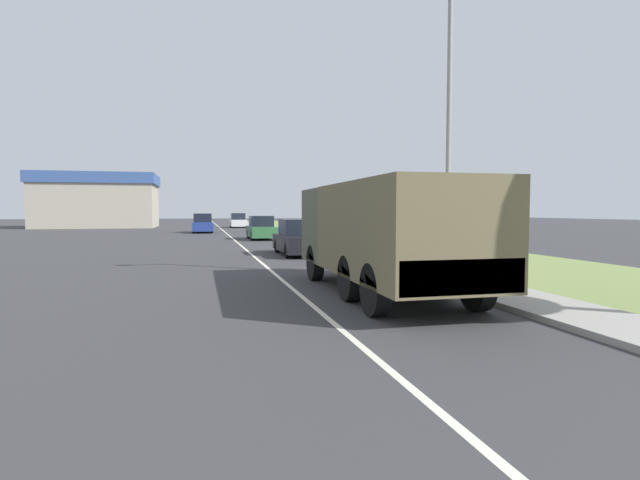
% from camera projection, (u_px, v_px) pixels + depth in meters
% --- Properties ---
extents(ground_plane, '(180.00, 180.00, 0.00)m').
position_uv_depth(ground_plane, '(230.00, 237.00, 38.13)').
color(ground_plane, '#38383A').
extents(lane_centre_stripe, '(0.12, 120.00, 0.00)m').
position_uv_depth(lane_centre_stripe, '(230.00, 237.00, 38.13)').
color(lane_centre_stripe, silver).
rests_on(lane_centre_stripe, ground).
extents(sidewalk_right, '(1.80, 120.00, 0.12)m').
position_uv_depth(sidewalk_right, '(288.00, 235.00, 39.18)').
color(sidewalk_right, '#9E9B93').
rests_on(sidewalk_right, ground).
extents(grass_strip_right, '(7.00, 120.00, 0.02)m').
position_uv_depth(grass_strip_right, '(342.00, 235.00, 40.22)').
color(grass_strip_right, olive).
rests_on(grass_strip_right, ground).
extents(military_truck, '(2.43, 7.52, 2.61)m').
position_uv_depth(military_truck, '(384.00, 230.00, 11.85)').
color(military_truck, '#474C38').
rests_on(military_truck, ground).
extents(car_nearest_ahead, '(1.79, 4.48, 1.60)m').
position_uv_depth(car_nearest_ahead, '(299.00, 239.00, 22.44)').
color(car_nearest_ahead, black).
rests_on(car_nearest_ahead, ground).
extents(car_second_ahead, '(1.73, 4.38, 1.62)m').
position_uv_depth(car_second_ahead, '(261.00, 229.00, 34.58)').
color(car_second_ahead, '#336B3D').
rests_on(car_second_ahead, ground).
extents(car_third_ahead, '(1.78, 4.41, 1.73)m').
position_uv_depth(car_third_ahead, '(203.00, 224.00, 45.04)').
color(car_third_ahead, navy).
rests_on(car_third_ahead, ground).
extents(car_fourth_ahead, '(1.79, 3.98, 1.69)m').
position_uv_depth(car_fourth_ahead, '(238.00, 221.00, 58.37)').
color(car_fourth_ahead, silver).
rests_on(car_fourth_ahead, ground).
extents(lamp_post, '(1.69, 0.24, 8.23)m').
position_uv_depth(lamp_post, '(443.00, 108.00, 14.29)').
color(lamp_post, gray).
rests_on(lamp_post, sidewalk_right).
extents(building_distant, '(13.35, 9.88, 6.26)m').
position_uv_depth(building_distant, '(98.00, 201.00, 58.76)').
color(building_distant, '#B2A893').
rests_on(building_distant, ground).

